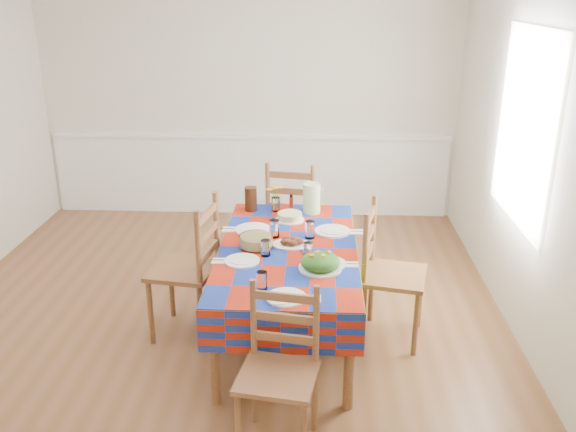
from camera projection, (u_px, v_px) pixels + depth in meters
The scene contains 23 objects.
room at pixel (209, 155), 4.23m from camera, with size 4.58×5.08×2.78m.
wainscot at pixel (250, 172), 6.86m from camera, with size 4.41×0.06×0.92m.
window_right at pixel (524, 128), 4.36m from camera, with size 1.40×1.40×0.00m, color white.
dining_table at pixel (288, 257), 4.36m from camera, with size 0.98×1.82×0.71m.
setting_near_head at pixel (278, 291), 3.66m from camera, with size 0.40×0.26×0.12m.
setting_left_near at pixel (250, 256), 4.14m from camera, with size 0.44×0.26×0.12m.
setting_left_far at pixel (260, 229), 4.58m from camera, with size 0.50×0.30×0.13m.
setting_right_near at pixel (322, 258), 4.10m from camera, with size 0.43×0.25×0.11m.
setting_right_far at pixel (325, 230), 4.56m from camera, with size 0.51×0.29×0.13m.
meat_platter at pixel (292, 243), 4.36m from camera, with size 0.28×0.20×0.06m.
salad_platter at pixel (320, 263), 3.99m from camera, with size 0.29×0.29×0.12m.
pasta_bowl at pixel (256, 241), 4.33m from camera, with size 0.24×0.24×0.09m.
cake at pixel (290, 217), 4.82m from camera, with size 0.23×0.23×0.06m.
serving_utensils at pixel (308, 254), 4.21m from camera, with size 0.13×0.29×0.01m.
flower_vase at pixel (276, 200), 5.00m from camera, with size 0.14×0.12×0.23m.
hot_sauce at pixel (291, 202), 5.05m from camera, with size 0.03×0.03×0.13m, color red.
green_pitcher at pixel (312, 198), 4.96m from camera, with size 0.14×0.14×0.25m, color #C1F1AA.
tea_pitcher at pixel (251, 199), 5.02m from camera, with size 0.10×0.10×0.20m, color #32190B.
name_card at pixel (279, 304), 3.54m from camera, with size 0.08×0.02×0.02m, color white.
chair_near at pixel (279, 372), 3.35m from camera, with size 0.48×0.46×0.94m.
chair_far at pixel (293, 216), 5.47m from camera, with size 0.53×0.51×1.04m.
chair_left at pixel (190, 269), 4.43m from camera, with size 0.51×0.53×1.06m.
chair_right at pixel (388, 274), 4.38m from camera, with size 0.52×0.54×1.03m.
Camera 1 is at (0.75, -4.08, 2.46)m, focal length 38.00 mm.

